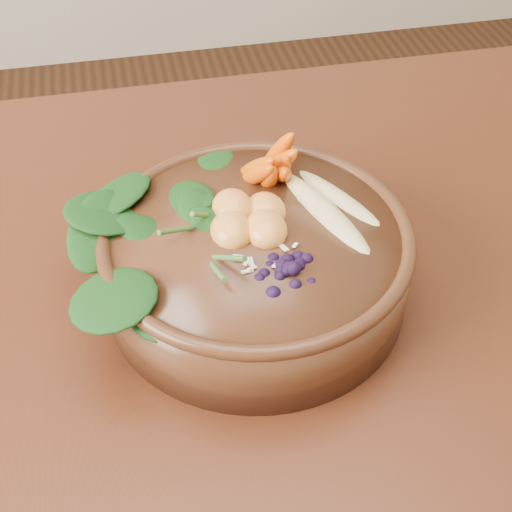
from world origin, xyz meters
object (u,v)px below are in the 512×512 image
banana_halves (332,193)px  stoneware_bowl (256,264)px  mandarin_cluster (249,208)px  blueberry_pile (292,256)px  dining_table (135,405)px  kale_heap (183,192)px  carrot_cluster (266,139)px

banana_halves → stoneware_bowl: bearing=-177.3°
mandarin_cluster → blueberry_pile: 0.08m
dining_table → mandarin_cluster: mandarin_cluster is taller
dining_table → kale_heap: bearing=48.4°
dining_table → stoneware_bowl: stoneware_bowl is taller
stoneware_bowl → kale_heap: (-0.06, 0.04, 0.06)m
mandarin_cluster → dining_table: bearing=-156.8°
stoneware_bowl → carrot_cluster: carrot_cluster is taller
dining_table → carrot_cluster: (0.16, 0.12, 0.21)m
banana_halves → mandarin_cluster: bearing=170.3°
blueberry_pile → carrot_cluster: bearing=85.8°
banana_halves → blueberry_pile: size_ratio=1.24×
dining_table → kale_heap: size_ratio=8.70×
stoneware_bowl → blueberry_pile: (0.02, -0.06, 0.06)m
stoneware_bowl → mandarin_cluster: 0.06m
dining_table → mandarin_cluster: (0.13, 0.05, 0.18)m
dining_table → banana_halves: banana_halves is taller
dining_table → mandarin_cluster: bearing=23.2°
blueberry_pile → dining_table: bearing=173.0°
blueberry_pile → banana_halves: bearing=53.9°
dining_table → blueberry_pile: blueberry_pile is taller
carrot_cluster → blueberry_pile: carrot_cluster is taller
dining_table → banana_halves: bearing=16.8°
kale_heap → blueberry_pile: size_ratio=1.42×
carrot_cluster → mandarin_cluster: carrot_cluster is taller
kale_heap → mandarin_cluster: (0.05, -0.03, -0.01)m
banana_halves → mandarin_cluster: mandarin_cluster is taller
dining_table → banana_halves: 0.28m
dining_table → blueberry_pile: (0.15, -0.02, 0.19)m
kale_heap → blueberry_pile: 0.13m
banana_halves → carrot_cluster: bearing=113.1°
carrot_cluster → banana_halves: size_ratio=0.48×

